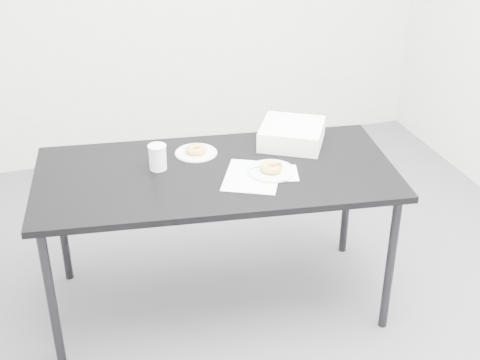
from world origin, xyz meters
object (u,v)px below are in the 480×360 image
object	(u,v)px
donut_near	(271,167)
donut_far	(196,149)
plate_near	(271,171)
pen	(262,166)
plate_far	(196,153)
scorecard	(252,176)
bakery_box	(292,134)
coffee_cup	(158,157)
table	(216,182)

from	to	relation	value
donut_near	donut_far	xyz separation A→B (m)	(-0.29, 0.30, -0.01)
plate_near	donut_far	bearing A→B (deg)	134.52
pen	plate_far	size ratio (longest dim) A/B	0.70
plate_near	scorecard	bearing A→B (deg)	-171.84
pen	donut_near	world-z (taller)	donut_near
pen	donut_near	xyz separation A→B (m)	(0.03, -0.06, 0.02)
donut_near	bakery_box	world-z (taller)	bakery_box
coffee_cup	bakery_box	xyz separation A→B (m)	(0.71, 0.08, -0.01)
table	plate_near	distance (m)	0.27
donut_far	bakery_box	world-z (taller)	bakery_box
table	plate_far	bearing A→B (deg)	109.86
table	coffee_cup	distance (m)	0.30
coffee_cup	table	bearing A→B (deg)	-21.37
donut_near	plate_far	world-z (taller)	donut_near
donut_far	bakery_box	size ratio (longest dim) A/B	0.32
table	bakery_box	size ratio (longest dim) A/B	5.85
pen	bakery_box	world-z (taller)	bakery_box
table	plate_near	bearing A→B (deg)	-12.90
plate_far	donut_far	distance (m)	0.02
plate_near	donut_far	distance (m)	0.42
scorecard	bakery_box	xyz separation A→B (m)	(0.30, 0.28, 0.05)
donut_far	scorecard	bearing A→B (deg)	-58.24
scorecard	table	bearing A→B (deg)	170.52
plate_far	coffee_cup	bearing A→B (deg)	-153.34
plate_near	donut_far	xyz separation A→B (m)	(-0.29, 0.30, 0.02)
pen	table	bearing A→B (deg)	154.37
table	donut_near	distance (m)	0.28
scorecard	donut_near	world-z (taller)	donut_near
plate_near	coffee_cup	world-z (taller)	coffee_cup
donut_near	coffee_cup	bearing A→B (deg)	159.16
plate_near	bakery_box	distance (m)	0.34
donut_near	plate_far	distance (m)	0.42
plate_far	donut_far	world-z (taller)	donut_far
scorecard	bakery_box	bearing A→B (deg)	69.10
table	plate_near	xyz separation A→B (m)	(0.25, -0.09, 0.06)
plate_far	scorecard	bearing A→B (deg)	-58.24
plate_far	donut_far	xyz separation A→B (m)	(0.00, 0.00, 0.02)
pen	coffee_cup	size ratio (longest dim) A/B	1.19
plate_near	bakery_box	xyz separation A→B (m)	(0.20, 0.27, 0.04)
pen	coffee_cup	world-z (taller)	coffee_cup
scorecard	plate_far	distance (m)	0.36
pen	coffee_cup	distance (m)	0.49
donut_near	coffee_cup	distance (m)	0.54
plate_near	coffee_cup	bearing A→B (deg)	159.16
bakery_box	coffee_cup	bearing A→B (deg)	-143.66
donut_far	coffee_cup	bearing A→B (deg)	-153.34
plate_near	plate_far	world-z (taller)	plate_near
plate_far	donut_far	bearing A→B (deg)	0.00
scorecard	coffee_cup	xyz separation A→B (m)	(-0.40, 0.20, 0.06)
scorecard	bakery_box	distance (m)	0.42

